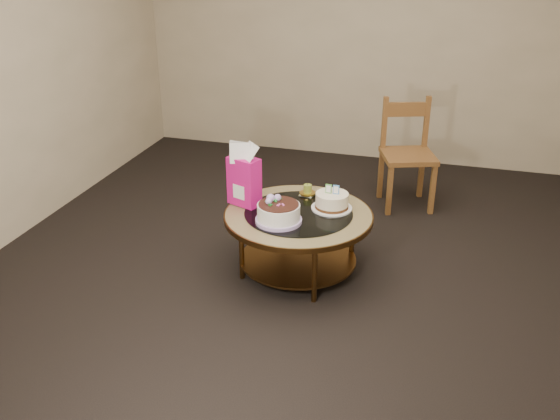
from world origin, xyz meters
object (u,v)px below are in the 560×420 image
(decorated_cake, at_px, (278,214))
(cream_cake, at_px, (332,201))
(dining_chair, at_px, (407,153))
(gift_bag, at_px, (244,175))
(coffee_table, at_px, (298,223))

(decorated_cake, height_order, cream_cake, decorated_cake)
(decorated_cake, relative_size, cream_cake, 1.10)
(decorated_cake, xyz_separation_m, dining_chair, (0.68, 1.57, -0.05))
(decorated_cake, xyz_separation_m, gift_bag, (-0.31, 0.21, 0.16))
(cream_cake, height_order, gift_bag, gift_bag)
(cream_cake, bearing_deg, decorated_cake, -133.59)
(coffee_table, xyz_separation_m, cream_cake, (0.20, 0.12, 0.14))
(gift_bag, bearing_deg, cream_cake, 29.84)
(dining_chair, bearing_deg, decorated_cake, -132.93)
(coffee_table, relative_size, cream_cake, 3.62)
(dining_chair, bearing_deg, gift_bag, -145.50)
(decorated_cake, xyz_separation_m, cream_cake, (0.29, 0.30, -0.00))
(decorated_cake, relative_size, gift_bag, 0.70)
(decorated_cake, bearing_deg, gift_bag, 145.66)
(gift_bag, bearing_deg, dining_chair, 75.16)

